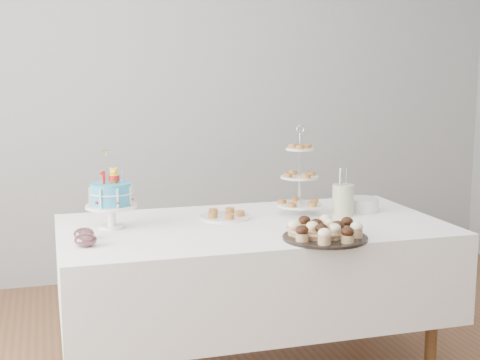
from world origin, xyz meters
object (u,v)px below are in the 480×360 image
object	(u,v)px
cupcake_tray	(325,230)
tiered_stand	(300,178)
jam_bowl_a	(84,234)
birthday_cake	(111,207)
pie	(318,231)
pastry_plate	(225,215)
utensil_pitcher	(343,199)
plate_stack	(362,204)
jam_bowl_b	(86,240)
table	(253,267)

from	to	relation	value
cupcake_tray	tiered_stand	distance (m)	0.56
cupcake_tray	jam_bowl_a	size ratio (longest dim) A/B	4.15
cupcake_tray	birthday_cake	bearing A→B (deg)	151.76
pie	pastry_plate	size ratio (longest dim) A/B	1.10
tiered_stand	utensil_pitcher	bearing A→B (deg)	-21.95
jam_bowl_a	cupcake_tray	bearing A→B (deg)	-15.89
cupcake_tray	plate_stack	size ratio (longest dim) A/B	2.13
tiered_stand	jam_bowl_a	world-z (taller)	tiered_stand
jam_bowl_b	utensil_pitcher	distance (m)	1.39
plate_stack	pastry_plate	bearing A→B (deg)	177.59
pie	jam_bowl_b	world-z (taller)	jam_bowl_b
birthday_cake	utensil_pitcher	size ratio (longest dim) A/B	1.51
pie	tiered_stand	bearing A→B (deg)	78.84
plate_stack	pie	bearing A→B (deg)	-134.82
table	birthday_cake	size ratio (longest dim) A/B	4.98
pie	tiered_stand	size ratio (longest dim) A/B	0.61
plate_stack	utensil_pitcher	bearing A→B (deg)	-153.50
tiered_stand	utensil_pitcher	world-z (taller)	tiered_stand
cupcake_tray	pastry_plate	bearing A→B (deg)	120.78
table	cupcake_tray	bearing A→B (deg)	-60.07
table	pie	xyz separation A→B (m)	(0.21, -0.33, 0.25)
pie	plate_stack	xyz separation A→B (m)	(0.46, 0.46, 0.01)
jam_bowl_a	pie	bearing A→B (deg)	-13.25
pie	jam_bowl_a	bearing A→B (deg)	166.75
cupcake_tray	utensil_pitcher	bearing A→B (deg)	56.25
plate_stack	jam_bowl_a	distance (m)	1.52
pastry_plate	table	bearing A→B (deg)	-57.25
birthday_cake	pastry_plate	bearing A→B (deg)	-6.50
birthday_cake	utensil_pitcher	distance (m)	1.21
birthday_cake	cupcake_tray	world-z (taller)	birthday_cake
jam_bowl_b	utensil_pitcher	world-z (taller)	utensil_pitcher
utensil_pitcher	plate_stack	bearing A→B (deg)	14.78
table	pastry_plate	bearing A→B (deg)	122.75
birthday_cake	utensil_pitcher	bearing A→B (deg)	-14.35
cupcake_tray	jam_bowl_a	xyz separation A→B (m)	(-1.06, 0.30, -0.02)
plate_stack	birthday_cake	bearing A→B (deg)	-179.00
birthday_cake	pastry_plate	size ratio (longest dim) A/B	1.44
pastry_plate	jam_bowl_b	size ratio (longest dim) A/B	2.69
jam_bowl_b	table	bearing A→B (deg)	13.95
cupcake_tray	plate_stack	xyz separation A→B (m)	(0.45, 0.52, -0.01)
birthday_cake	jam_bowl_b	bearing A→B (deg)	-126.84
jam_bowl_a	utensil_pitcher	world-z (taller)	utensil_pitcher
birthday_cake	utensil_pitcher	world-z (taller)	birthday_cake
pie	jam_bowl_b	size ratio (longest dim) A/B	2.96
cupcake_tray	tiered_stand	world-z (taller)	tiered_stand
jam_bowl_b	pastry_plate	bearing A→B (deg)	26.68
table	pastry_plate	xyz separation A→B (m)	(-0.10, 0.16, 0.24)
table	jam_bowl_a	xyz separation A→B (m)	(-0.84, -0.09, 0.25)
tiered_stand	pastry_plate	size ratio (longest dim) A/B	1.79
pie	jam_bowl_a	world-z (taller)	jam_bowl_a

